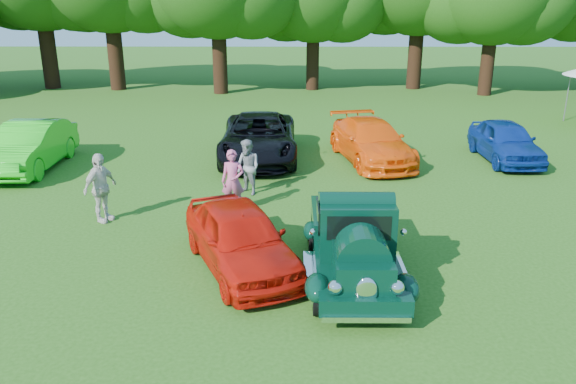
{
  "coord_description": "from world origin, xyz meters",
  "views": [
    {
      "loc": [
        -1.01,
        -10.55,
        5.26
      ],
      "look_at": [
        -1.1,
        1.66,
        1.1
      ],
      "focal_mm": 35.0,
      "sensor_mm": 36.0,
      "label": 1
    }
  ],
  "objects_px": {
    "red_convertible": "(240,238)",
    "back_car_blue": "(505,141)",
    "spectator_white": "(100,188)",
    "spectator_pink": "(233,181)",
    "back_car_orange": "(371,141)",
    "back_car_lime": "(30,146)",
    "hero_pickup": "(354,243)",
    "back_car_black": "(259,137)",
    "spectator_grey": "(248,167)"
  },
  "relations": [
    {
      "from": "hero_pickup",
      "to": "spectator_pink",
      "type": "relative_size",
      "value": 2.62
    },
    {
      "from": "back_car_orange",
      "to": "back_car_lime",
      "type": "bearing_deg",
      "value": 173.55
    },
    {
      "from": "back_car_orange",
      "to": "spectator_grey",
      "type": "bearing_deg",
      "value": -150.06
    },
    {
      "from": "back_car_blue",
      "to": "spectator_white",
      "type": "height_order",
      "value": "spectator_white"
    },
    {
      "from": "back_car_black",
      "to": "back_car_orange",
      "type": "relative_size",
      "value": 1.15
    },
    {
      "from": "back_car_blue",
      "to": "spectator_pink",
      "type": "xyz_separation_m",
      "value": [
        -8.91,
        -5.02,
        0.14
      ]
    },
    {
      "from": "red_convertible",
      "to": "back_car_black",
      "type": "xyz_separation_m",
      "value": [
        -0.1,
        8.51,
        0.09
      ]
    },
    {
      "from": "red_convertible",
      "to": "back_car_black",
      "type": "height_order",
      "value": "back_car_black"
    },
    {
      "from": "back_car_black",
      "to": "back_car_blue",
      "type": "xyz_separation_m",
      "value": [
        8.52,
        -0.14,
        -0.08
      ]
    },
    {
      "from": "back_car_black",
      "to": "spectator_pink",
      "type": "bearing_deg",
      "value": -95.55
    },
    {
      "from": "spectator_pink",
      "to": "spectator_grey",
      "type": "distance_m",
      "value": 1.39
    },
    {
      "from": "spectator_white",
      "to": "spectator_grey",
      "type": "bearing_deg",
      "value": -31.67
    },
    {
      "from": "red_convertible",
      "to": "back_car_blue",
      "type": "distance_m",
      "value": 11.87
    },
    {
      "from": "red_convertible",
      "to": "back_car_orange",
      "type": "height_order",
      "value": "back_car_orange"
    },
    {
      "from": "red_convertible",
      "to": "back_car_lime",
      "type": "relative_size",
      "value": 0.86
    },
    {
      "from": "back_car_blue",
      "to": "spectator_pink",
      "type": "distance_m",
      "value": 10.22
    },
    {
      "from": "spectator_white",
      "to": "back_car_blue",
      "type": "bearing_deg",
      "value": -37.38
    },
    {
      "from": "back_car_lime",
      "to": "back_car_orange",
      "type": "xyz_separation_m",
      "value": [
        11.29,
        1.04,
        -0.06
      ]
    },
    {
      "from": "hero_pickup",
      "to": "spectator_grey",
      "type": "bearing_deg",
      "value": 116.08
    },
    {
      "from": "spectator_pink",
      "to": "spectator_grey",
      "type": "height_order",
      "value": "spectator_pink"
    },
    {
      "from": "red_convertible",
      "to": "spectator_grey",
      "type": "distance_m",
      "value": 4.71
    },
    {
      "from": "red_convertible",
      "to": "back_car_lime",
      "type": "distance_m",
      "value": 10.41
    },
    {
      "from": "back_car_blue",
      "to": "spectator_white",
      "type": "relative_size",
      "value": 2.31
    },
    {
      "from": "back_car_orange",
      "to": "spectator_pink",
      "type": "relative_size",
      "value": 2.92
    },
    {
      "from": "back_car_lime",
      "to": "spectator_grey",
      "type": "xyz_separation_m",
      "value": [
        7.32,
        -2.49,
        0.03
      ]
    },
    {
      "from": "spectator_grey",
      "to": "spectator_white",
      "type": "bearing_deg",
      "value": -104.99
    },
    {
      "from": "back_car_lime",
      "to": "back_car_black",
      "type": "height_order",
      "value": "back_car_black"
    },
    {
      "from": "red_convertible",
      "to": "back_car_blue",
      "type": "xyz_separation_m",
      "value": [
        8.42,
        8.37,
        0.01
      ]
    },
    {
      "from": "back_car_lime",
      "to": "back_car_orange",
      "type": "bearing_deg",
      "value": 3.91
    },
    {
      "from": "back_car_blue",
      "to": "spectator_grey",
      "type": "bearing_deg",
      "value": -157.85
    },
    {
      "from": "back_car_lime",
      "to": "hero_pickup",
      "type": "bearing_deg",
      "value": -39.02
    },
    {
      "from": "back_car_lime",
      "to": "spectator_white",
      "type": "distance_m",
      "value": 5.99
    },
    {
      "from": "back_car_blue",
      "to": "hero_pickup",
      "type": "bearing_deg",
      "value": -125.99
    },
    {
      "from": "red_convertible",
      "to": "spectator_pink",
      "type": "relative_size",
      "value": 2.41
    },
    {
      "from": "back_car_orange",
      "to": "back_car_blue",
      "type": "distance_m",
      "value": 4.65
    },
    {
      "from": "spectator_pink",
      "to": "red_convertible",
      "type": "bearing_deg",
      "value": -81.54
    },
    {
      "from": "back_car_orange",
      "to": "spectator_pink",
      "type": "bearing_deg",
      "value": -142.78
    },
    {
      "from": "back_car_blue",
      "to": "back_car_black",
      "type": "bearing_deg",
      "value": 178.17
    },
    {
      "from": "spectator_pink",
      "to": "back_car_black",
      "type": "bearing_deg",
      "value": 86.01
    },
    {
      "from": "back_car_orange",
      "to": "spectator_grey",
      "type": "height_order",
      "value": "spectator_grey"
    },
    {
      "from": "spectator_grey",
      "to": "back_car_orange",
      "type": "bearing_deg",
      "value": 85.47
    },
    {
      "from": "red_convertible",
      "to": "back_car_blue",
      "type": "relative_size",
      "value": 0.98
    },
    {
      "from": "spectator_pink",
      "to": "spectator_white",
      "type": "height_order",
      "value": "spectator_white"
    },
    {
      "from": "hero_pickup",
      "to": "red_convertible",
      "type": "relative_size",
      "value": 1.09
    },
    {
      "from": "hero_pickup",
      "to": "back_car_blue",
      "type": "distance_m",
      "value": 10.67
    },
    {
      "from": "back_car_lime",
      "to": "back_car_orange",
      "type": "distance_m",
      "value": 11.34
    },
    {
      "from": "red_convertible",
      "to": "back_car_orange",
      "type": "xyz_separation_m",
      "value": [
        3.77,
        8.25,
        0.02
      ]
    },
    {
      "from": "spectator_pink",
      "to": "spectator_white",
      "type": "bearing_deg",
      "value": -166.37
    },
    {
      "from": "back_car_lime",
      "to": "spectator_pink",
      "type": "xyz_separation_m",
      "value": [
        7.03,
        -3.85,
        0.06
      ]
    },
    {
      "from": "hero_pickup",
      "to": "back_car_blue",
      "type": "bearing_deg",
      "value": 54.88
    }
  ]
}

